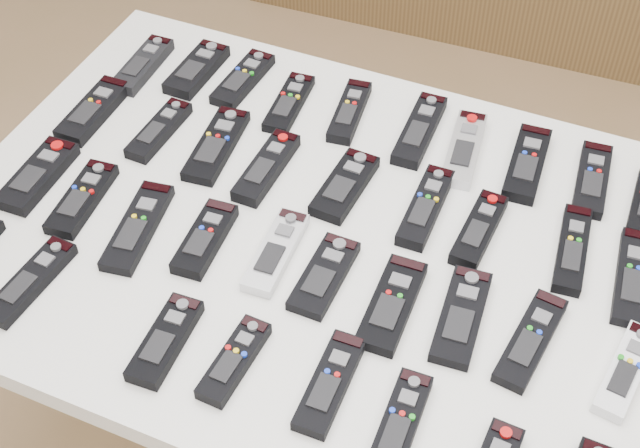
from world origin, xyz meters
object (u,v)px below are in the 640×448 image
at_px(remote_18, 632,277).
at_px(remote_21, 138,227).
at_px(remote_1, 197,69).
at_px(remote_8, 592,179).
at_px(remote_24, 324,276).
at_px(remote_31, 165,340).
at_px(remote_14, 345,186).
at_px(remote_28, 626,371).
at_px(remote_11, 159,130).
at_px(remote_30, 31,281).
at_px(remote_6, 464,149).
at_px(remote_19, 38,175).
at_px(remote_10, 93,110).
at_px(remote_33, 330,383).
at_px(remote_22, 205,239).
at_px(remote_23, 276,252).
at_px(remote_0, 143,65).
at_px(remote_16, 479,230).
at_px(remote_26, 461,316).
at_px(remote_34, 400,424).
at_px(remote_27, 531,340).
at_px(remote_15, 426,207).
at_px(remote_32, 234,361).
at_px(remote_12, 217,145).
at_px(remote_20, 82,199).
at_px(table, 320,255).
at_px(remote_2, 243,79).
at_px(remote_25, 392,304).
at_px(remote_7, 527,164).
at_px(remote_3, 289,103).
at_px(remote_17, 572,249).
at_px(remote_5, 420,130).
at_px(remote_4, 350,112).

height_order(remote_18, remote_21, remote_21).
bearing_deg(remote_1, remote_8, 1.14).
relative_size(remote_24, remote_31, 1.02).
xyz_separation_m(remote_14, remote_28, (0.51, -0.19, -0.00)).
xyz_separation_m(remote_11, remote_30, (-0.00, -0.39, 0.00)).
bearing_deg(remote_6, remote_19, -158.29).
bearing_deg(remote_19, remote_21, -10.92).
distance_m(remote_10, remote_33, 0.74).
distance_m(remote_22, remote_23, 0.12).
bearing_deg(remote_0, remote_16, -14.69).
bearing_deg(remote_24, remote_26, 2.64).
bearing_deg(remote_26, remote_11, 158.69).
distance_m(remote_8, remote_34, 0.61).
bearing_deg(remote_28, remote_27, -171.50).
bearing_deg(remote_15, remote_32, -112.17).
bearing_deg(remote_18, remote_28, -87.88).
bearing_deg(remote_11, remote_12, 4.76).
xyz_separation_m(remote_0, remote_16, (0.74, -0.16, 0.00)).
bearing_deg(remote_20, remote_15, 15.54).
distance_m(table, remote_10, 0.53).
bearing_deg(remote_23, remote_18, 14.84).
bearing_deg(remote_22, remote_23, 6.06).
bearing_deg(remote_16, remote_20, -160.04).
xyz_separation_m(remote_12, remote_33, (0.39, -0.38, 0.00)).
relative_size(remote_2, remote_6, 0.91).
bearing_deg(remote_1, remote_10, -120.79).
xyz_separation_m(remote_8, remote_15, (-0.24, -0.18, 0.00)).
height_order(remote_21, remote_34, remote_34).
xyz_separation_m(remote_25, remote_26, (0.10, 0.02, -0.00)).
bearing_deg(remote_31, remote_15, 54.42).
xyz_separation_m(remote_30, remote_33, (0.50, 0.01, -0.00)).
distance_m(remote_14, remote_26, 0.33).
bearing_deg(remote_26, remote_15, 117.48).
relative_size(remote_16, remote_31, 1.04).
relative_size(remote_6, remote_7, 1.01).
distance_m(remote_15, remote_33, 0.38).
relative_size(remote_3, remote_12, 0.87).
xyz_separation_m(remote_3, remote_24, (0.23, -0.36, 0.00)).
distance_m(remote_25, remote_34, 0.21).
bearing_deg(remote_17, remote_5, 144.97).
bearing_deg(remote_31, remote_8, 46.46).
bearing_deg(remote_1, remote_21, -73.18).
relative_size(remote_2, remote_25, 0.95).
bearing_deg(remote_14, remote_21, -138.06).
relative_size(remote_0, remote_32, 1.15).
xyz_separation_m(remote_10, remote_25, (0.67, -0.21, -0.00)).
distance_m(remote_4, remote_34, 0.67).
relative_size(remote_4, remote_12, 0.88).
bearing_deg(remote_32, remote_16, 59.70).
distance_m(remote_4, remote_28, 0.69).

